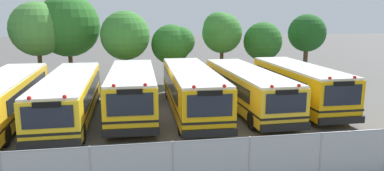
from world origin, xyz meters
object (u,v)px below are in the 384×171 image
(school_bus_2, at_px, (132,90))
(tree_3, at_px, (124,36))
(school_bus_1, at_px, (70,95))
(tree_4, at_px, (174,44))
(school_bus_3, at_px, (191,88))
(tree_6, at_px, (264,41))
(tree_5, at_px, (221,31))
(school_bus_0, at_px, (4,97))
(school_bus_4, at_px, (246,87))
(tree_7, at_px, (307,33))
(tree_1, at_px, (39,28))
(school_bus_5, at_px, (298,84))
(tree_2, at_px, (67,26))

(school_bus_2, bearing_deg, tree_3, -85.32)
(school_bus_1, height_order, school_bus_2, school_bus_2)
(school_bus_2, relative_size, tree_4, 2.02)
(school_bus_3, bearing_deg, school_bus_1, 2.92)
(tree_4, relative_size, tree_6, 0.97)
(tree_5, bearing_deg, school_bus_0, -145.26)
(school_bus_4, bearing_deg, school_bus_1, 1.05)
(school_bus_2, relative_size, tree_7, 1.73)
(school_bus_4, xyz_separation_m, tree_3, (-7.42, 8.52, 2.73))
(school_bus_2, height_order, school_bus_4, school_bus_2)
(school_bus_4, height_order, tree_7, tree_7)
(school_bus_0, bearing_deg, tree_4, -140.10)
(tree_1, xyz_separation_m, tree_7, (23.16, 0.69, -0.62))
(school_bus_0, xyz_separation_m, tree_4, (10.39, 9.21, 2.01))
(tree_7, bearing_deg, school_bus_3, -140.42)
(tree_3, relative_size, tree_4, 1.22)
(school_bus_3, relative_size, school_bus_5, 1.18)
(school_bus_5, height_order, tree_7, tree_7)
(school_bus_1, distance_m, school_bus_4, 10.43)
(tree_3, xyz_separation_m, tree_5, (8.26, 1.23, 0.21))
(school_bus_3, relative_size, tree_1, 1.70)
(school_bus_1, distance_m, school_bus_3, 6.94)
(tree_7, bearing_deg, school_bus_1, -151.51)
(tree_5, bearing_deg, tree_6, -1.68)
(school_bus_5, distance_m, tree_3, 14.10)
(tree_5, distance_m, tree_6, 3.97)
(tree_2, distance_m, tree_7, 21.13)
(tree_4, bearing_deg, school_bus_2, -111.41)
(school_bus_5, relative_size, tree_6, 1.91)
(school_bus_0, height_order, tree_3, tree_3)
(school_bus_5, xyz_separation_m, tree_5, (-2.48, 9.97, 2.85))
(school_bus_4, xyz_separation_m, tree_4, (-3.41, 8.80, 2.03))
(tree_2, bearing_deg, tree_3, -22.11)
(tree_4, xyz_separation_m, tree_6, (8.12, 0.83, 0.04))
(school_bus_1, relative_size, school_bus_2, 1.17)
(school_bus_0, xyz_separation_m, school_bus_4, (13.80, 0.40, -0.02))
(school_bus_4, xyz_separation_m, tree_6, (4.70, 9.63, 2.07))
(school_bus_3, relative_size, tree_2, 1.55)
(tree_6, bearing_deg, tree_7, 7.93)
(school_bus_1, relative_size, school_bus_3, 1.01)
(tree_5, bearing_deg, tree_3, -171.52)
(school_bus_1, height_order, tree_6, tree_6)
(tree_3, bearing_deg, tree_4, 4.10)
(school_bus_1, bearing_deg, tree_7, -151.75)
(tree_6, bearing_deg, tree_1, -179.77)
(tree_2, bearing_deg, school_bus_0, -99.56)
(school_bus_4, bearing_deg, school_bus_3, 1.96)
(school_bus_3, distance_m, school_bus_4, 3.49)
(tree_6, bearing_deg, school_bus_1, -146.54)
(tree_1, height_order, tree_3, tree_1)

